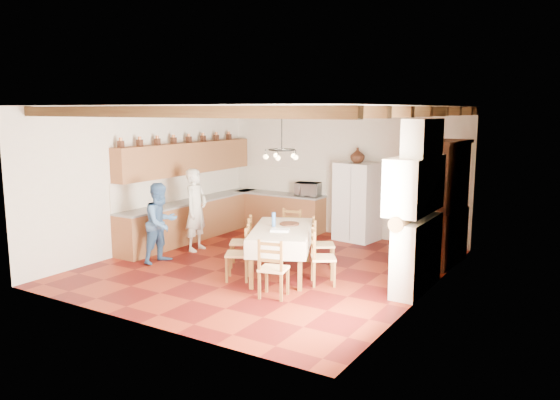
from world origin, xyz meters
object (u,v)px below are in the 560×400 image
object	(u,v)px
chair_end_far	(289,234)
person_woman_red	(409,224)
chair_left_far	(241,241)
microwave	(308,189)
chair_left_near	(238,253)
chair_right_far	(323,244)
refrigerator	(357,202)
person_man	(196,210)
chair_right_near	(323,257)
dining_table	(282,233)
hutch	(445,203)
person_woman_blue	(161,223)
chair_end_near	(274,268)

from	to	relation	value
chair_end_far	person_woman_red	world-z (taller)	person_woman_red
chair_left_far	microwave	xyz separation A→B (m)	(-0.29, 3.15, 0.58)
chair_left_near	chair_left_far	distance (m)	0.85
chair_left_near	chair_right_far	size ratio (longest dim) A/B	1.00
refrigerator	person_man	size ratio (longest dim) A/B	1.02
chair_right_far	person_man	world-z (taller)	person_man
chair_right_near	person_man	bearing A→B (deg)	45.90
chair_left_far	person_man	size ratio (longest dim) A/B	0.55
dining_table	microwave	bearing A→B (deg)	111.00
chair_right_near	chair_right_far	world-z (taller)	same
chair_left_far	chair_left_near	bearing A→B (deg)	2.64
chair_right_near	dining_table	bearing A→B (deg)	50.15
chair_left_far	dining_table	bearing A→B (deg)	57.54
person_woman_red	refrigerator	bearing A→B (deg)	-153.60
hutch	person_woman_red	world-z (taller)	hutch
chair_right_far	microwave	world-z (taller)	microwave
person_woman_red	microwave	xyz separation A→B (m)	(-3.08, 1.77, 0.18)
refrigerator	person_woman_blue	size ratio (longest dim) A/B	1.13
person_woman_blue	microwave	size ratio (longest dim) A/B	2.71
person_woman_blue	chair_end_far	bearing A→B (deg)	-45.16
refrigerator	chair_left_near	size ratio (longest dim) A/B	1.84
dining_table	chair_end_far	size ratio (longest dim) A/B	2.28
microwave	chair_right_far	bearing A→B (deg)	-67.23
chair_end_near	person_woman_blue	world-z (taller)	person_woman_blue
chair_end_far	person_woman_blue	world-z (taller)	person_woman_blue
hutch	person_woman_blue	size ratio (longest dim) A/B	1.52
refrigerator	chair_left_far	world-z (taller)	refrigerator
chair_left_near	chair_end_near	distance (m)	1.10
person_woman_red	chair_left_far	bearing A→B (deg)	-83.25
hutch	microwave	xyz separation A→B (m)	(-3.50, 0.95, -0.13)
chair_end_near	person_woman_red	size ratio (longest dim) A/B	0.54
chair_right_far	person_woman_red	size ratio (longest dim) A/B	0.54
refrigerator	microwave	world-z (taller)	refrigerator
person_woman_blue	microwave	world-z (taller)	person_woman_blue
chair_end_far	microwave	size ratio (longest dim) A/B	1.66
person_man	microwave	xyz separation A→B (m)	(1.20, 2.68, 0.19)
dining_table	person_man	size ratio (longest dim) A/B	1.26
chair_left_far	chair_end_near	xyz separation A→B (m)	(1.46, -1.15, 0.00)
chair_right_near	person_woman_red	xyz separation A→B (m)	(0.96, 1.54, 0.40)
dining_table	chair_right_near	world-z (taller)	chair_right_near
chair_left_near	person_woman_red	bearing A→B (deg)	103.29
chair_right_far	hutch	bearing A→B (deg)	-81.96
dining_table	chair_right_far	bearing A→B (deg)	55.96
hutch	chair_right_near	xyz separation A→B (m)	(-1.38, -2.35, -0.71)
dining_table	chair_end_near	distance (m)	1.24
chair_left_near	person_man	xyz separation A→B (m)	(-1.94, 1.19, 0.39)
dining_table	chair_left_near	distance (m)	0.88
dining_table	chair_left_far	bearing A→B (deg)	176.47
microwave	chair_left_far	bearing A→B (deg)	-96.14
chair_end_near	dining_table	bearing A→B (deg)	-78.15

